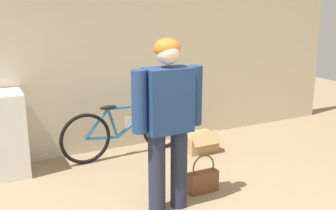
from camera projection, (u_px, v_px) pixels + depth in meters
The scene contains 5 objects.
wall_back at pixel (84, 53), 4.88m from camera, with size 8.00×0.07×2.60m.
person at pixel (168, 114), 3.52m from camera, with size 0.69×0.25×1.61m.
bicycle at pixel (126, 130), 4.99m from camera, with size 1.72×0.46×0.71m.
handbag at pixel (203, 180), 4.05m from camera, with size 0.32×0.11×0.41m.
cardboard_box at pixel (199, 142), 5.22m from camera, with size 0.42×0.40×0.29m.
Camera 1 is at (-1.26, -1.93, 1.88)m, focal length 42.00 mm.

